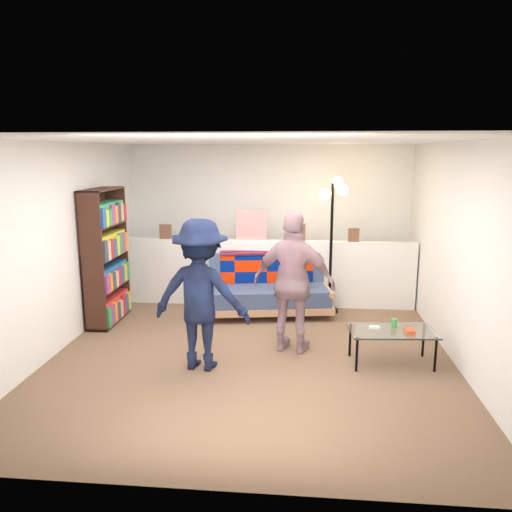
{
  "coord_description": "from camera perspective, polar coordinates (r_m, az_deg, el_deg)",
  "views": [
    {
      "loc": [
        0.55,
        -5.49,
        2.28
      ],
      "look_at": [
        0.0,
        0.4,
        1.05
      ],
      "focal_mm": 35.0,
      "sensor_mm": 36.0,
      "label": 1
    }
  ],
  "objects": [
    {
      "name": "bookshelf",
      "position": [
        7.02,
        -16.81,
        -0.54
      ],
      "size": [
        0.3,
        0.91,
        1.82
      ],
      "color": "#321810",
      "rests_on": "ground"
    },
    {
      "name": "ledge_decor",
      "position": [
        7.39,
        -0.75,
        3.17
      ],
      "size": [
        2.97,
        0.02,
        0.45
      ],
      "color": "brown",
      "rests_on": "half_wall_ledge"
    },
    {
      "name": "person_left",
      "position": [
        5.31,
        -6.33,
        -4.43
      ],
      "size": [
        1.11,
        0.72,
        1.62
      ],
      "primitive_type": "imported",
      "rotation": [
        0.0,
        0.0,
        3.02
      ],
      "color": "black",
      "rests_on": "ground"
    },
    {
      "name": "coffee_table",
      "position": [
        5.68,
        15.35,
        -8.42
      ],
      "size": [
        0.96,
        0.58,
        0.48
      ],
      "color": "black",
      "rests_on": "ground"
    },
    {
      "name": "futon_sofa",
      "position": [
        7.17,
        1.5,
        -3.84
      ],
      "size": [
        1.88,
        1.1,
        0.76
      ],
      "color": "#B07955",
      "rests_on": "ground"
    },
    {
      "name": "floor_lamp",
      "position": [
        7.14,
        8.85,
        4.35
      ],
      "size": [
        0.38,
        0.36,
        1.94
      ],
      "color": "black",
      "rests_on": "ground"
    },
    {
      "name": "room_shell",
      "position": [
        6.01,
        0.06,
        5.94
      ],
      "size": [
        4.6,
        5.05,
        2.45
      ],
      "color": "silver",
      "rests_on": "ground"
    },
    {
      "name": "ground",
      "position": [
        5.97,
        -0.36,
        -10.71
      ],
      "size": [
        5.0,
        5.0,
        0.0
      ],
      "primitive_type": "plane",
      "color": "brown",
      "rests_on": "ground"
    },
    {
      "name": "person_right",
      "position": [
        5.72,
        4.34,
        -3.09
      ],
      "size": [
        1.03,
        0.63,
        1.64
      ],
      "primitive_type": "imported",
      "rotation": [
        0.0,
        0.0,
        2.88
      ],
      "color": "pink",
      "rests_on": "ground"
    },
    {
      "name": "half_wall_ledge",
      "position": [
        7.52,
        0.99,
        -1.94
      ],
      "size": [
        4.45,
        0.15,
        1.0
      ],
      "primitive_type": "cube",
      "color": "silver",
      "rests_on": "ground"
    }
  ]
}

